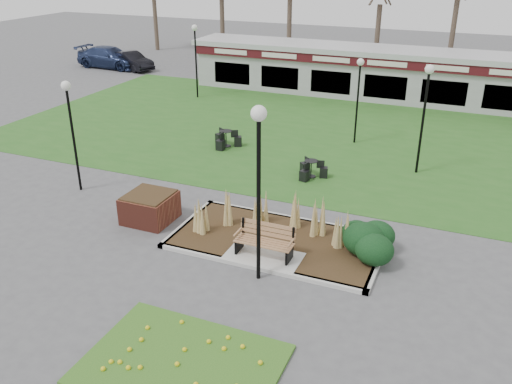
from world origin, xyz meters
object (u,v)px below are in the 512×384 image
at_px(lamp_post_mid_right, 359,82).
at_px(bistro_set_c, 311,171).
at_px(lamp_post_far_right, 426,96).
at_px(car_black, 131,61).
at_px(park_bench, 265,240).
at_px(car_silver, 250,53).
at_px(lamp_post_near_left, 70,112).
at_px(lamp_post_far_left, 195,45).
at_px(bistro_set_a, 226,141).
at_px(car_blue, 110,57).
at_px(food_pavilion, 390,74).
at_px(lamp_post_mid_left, 259,157).
at_px(brick_planter, 150,207).

xyz_separation_m(lamp_post_mid_right, bistro_set_c, (-0.62, -4.71, -2.57)).
relative_size(lamp_post_far_right, car_black, 1.11).
distance_m(park_bench, car_silver, 29.32).
bearing_deg(lamp_post_near_left, bistro_set_c, 30.59).
distance_m(lamp_post_near_left, lamp_post_far_left, 13.87).
distance_m(lamp_post_near_left, bistro_set_a, 7.56).
bearing_deg(car_blue, lamp_post_far_left, -114.87).
xyz_separation_m(food_pavilion, car_blue, (-20.79, 1.04, -0.72)).
bearing_deg(lamp_post_mid_left, lamp_post_far_right, 72.73).
relative_size(park_bench, car_blue, 0.32).
bearing_deg(car_black, lamp_post_far_left, -102.41).
xyz_separation_m(lamp_post_near_left, lamp_post_far_right, (11.34, 6.57, 0.17)).
relative_size(lamp_post_mid_right, lamp_post_far_right, 0.89).
bearing_deg(lamp_post_mid_left, food_pavilion, 90.62).
xyz_separation_m(brick_planter, car_silver, (-7.60, 26.00, 0.25)).
bearing_deg(lamp_post_mid_right, brick_planter, -113.25).
bearing_deg(lamp_post_far_left, food_pavilion, 21.63).
xyz_separation_m(bistro_set_a, car_blue, (-15.56, 12.50, 0.50)).
bearing_deg(bistro_set_a, lamp_post_mid_left, -59.63).
bearing_deg(lamp_post_near_left, lamp_post_mid_left, -19.02).
height_order(park_bench, lamp_post_far_right, lamp_post_far_right).
xyz_separation_m(bistro_set_c, car_silver, (-11.40, 20.43, 0.48)).
bearing_deg(bistro_set_a, food_pavilion, 65.49).
xyz_separation_m(lamp_post_near_left, lamp_post_mid_left, (8.40, -2.90, 0.56)).
xyz_separation_m(park_bench, bistro_set_a, (-5.23, 8.25, -0.32)).
bearing_deg(food_pavilion, car_blue, 177.14).
xyz_separation_m(lamp_post_far_left, bistro_set_a, (5.39, -7.25, -2.82)).
bearing_deg(bistro_set_a, bistro_set_c, -22.65).
distance_m(lamp_post_mid_left, lamp_post_far_right, 9.92).
height_order(food_pavilion, car_black, food_pavilion).
height_order(park_bench, food_pavilion, food_pavilion).
height_order(lamp_post_mid_right, lamp_post_far_left, lamp_post_far_left).
height_order(lamp_post_mid_left, lamp_post_far_left, lamp_post_mid_left).
bearing_deg(lamp_post_near_left, bistro_set_a, 65.27).
relative_size(lamp_post_mid_left, bistro_set_c, 3.91).
xyz_separation_m(brick_planter, lamp_post_mid_left, (4.62, -1.80, 3.07)).
distance_m(food_pavilion, car_black, 18.98).
height_order(lamp_post_mid_left, car_blue, lamp_post_mid_left).
bearing_deg(bistro_set_a, lamp_post_far_right, 1.09).
bearing_deg(bistro_set_c, brick_planter, -124.27).
bearing_deg(park_bench, car_black, 132.38).
bearing_deg(car_blue, car_black, -87.59).
bearing_deg(car_silver, lamp_post_mid_right, -167.31).
relative_size(brick_planter, car_blue, 0.29).
height_order(lamp_post_near_left, bistro_set_c, lamp_post_near_left).
distance_m(lamp_post_far_left, car_blue, 11.68).
height_order(food_pavilion, car_silver, food_pavilion).
bearing_deg(lamp_post_far_right, car_blue, 152.75).
relative_size(lamp_post_far_left, car_black, 1.08).
bearing_deg(car_black, park_bench, -117.80).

